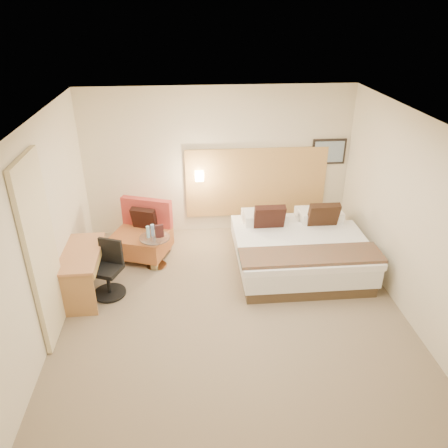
{
  "coord_description": "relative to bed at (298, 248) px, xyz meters",
  "views": [
    {
      "loc": [
        -0.55,
        -4.99,
        3.95
      ],
      "look_at": [
        -0.05,
        0.72,
        1.01
      ],
      "focal_mm": 35.0,
      "sensor_mm": 36.0,
      "label": 1
    }
  ],
  "objects": [
    {
      "name": "floor",
      "position": [
        -1.2,
        -1.06,
        -0.34
      ],
      "size": [
        4.8,
        5.0,
        0.02
      ],
      "primitive_type": "cube",
      "color": "#776650",
      "rests_on": "ground"
    },
    {
      "name": "ceiling",
      "position": [
        -1.2,
        -1.06,
        2.38
      ],
      "size": [
        4.8,
        5.0,
        0.02
      ],
      "primitive_type": "cube",
      "color": "white",
      "rests_on": "floor"
    },
    {
      "name": "wall_back",
      "position": [
        -1.2,
        1.45,
        1.02
      ],
      "size": [
        4.8,
        0.02,
        2.7
      ],
      "primitive_type": "cube",
      "color": "beige",
      "rests_on": "floor"
    },
    {
      "name": "wall_front",
      "position": [
        -1.2,
        -3.57,
        1.02
      ],
      "size": [
        4.8,
        0.02,
        2.7
      ],
      "primitive_type": "cube",
      "color": "beige",
      "rests_on": "floor"
    },
    {
      "name": "wall_left",
      "position": [
        -3.61,
        -1.06,
        1.02
      ],
      "size": [
        0.02,
        5.0,
        2.7
      ],
      "primitive_type": "cube",
      "color": "beige",
      "rests_on": "floor"
    },
    {
      "name": "wall_right",
      "position": [
        1.21,
        -1.06,
        1.02
      ],
      "size": [
        0.02,
        5.0,
        2.7
      ],
      "primitive_type": "cube",
      "color": "beige",
      "rests_on": "floor"
    },
    {
      "name": "headboard_panel",
      "position": [
        -0.5,
        1.41,
        0.62
      ],
      "size": [
        2.6,
        0.04,
        1.3
      ],
      "primitive_type": "cube",
      "color": "tan",
      "rests_on": "wall_back"
    },
    {
      "name": "art_frame",
      "position": [
        0.82,
        1.42,
        1.17
      ],
      "size": [
        0.62,
        0.03,
        0.47
      ],
      "primitive_type": "cube",
      "color": "black",
      "rests_on": "wall_back"
    },
    {
      "name": "art_canvas",
      "position": [
        0.82,
        1.4,
        1.17
      ],
      "size": [
        0.54,
        0.01,
        0.39
      ],
      "primitive_type": "cube",
      "color": "#778EA3",
      "rests_on": "wall_back"
    },
    {
      "name": "lamp_arm",
      "position": [
        -1.55,
        1.36,
        0.82
      ],
      "size": [
        0.02,
        0.12,
        0.02
      ],
      "primitive_type": "cylinder",
      "rotation": [
        1.57,
        0.0,
        0.0
      ],
      "color": "silver",
      "rests_on": "wall_back"
    },
    {
      "name": "lamp_shade",
      "position": [
        -1.55,
        1.3,
        0.82
      ],
      "size": [
        0.15,
        0.15,
        0.15
      ],
      "primitive_type": "cube",
      "color": "#FFEDC6",
      "rests_on": "wall_back"
    },
    {
      "name": "curtain",
      "position": [
        -3.56,
        -1.31,
        0.89
      ],
      "size": [
        0.06,
        0.9,
        2.42
      ],
      "primitive_type": "cube",
      "color": "beige",
      "rests_on": "wall_left"
    },
    {
      "name": "bottle_a",
      "position": [
        -2.43,
        0.18,
        0.32
      ],
      "size": [
        0.07,
        0.07,
        0.2
      ],
      "primitive_type": "cylinder",
      "rotation": [
        0.0,
        0.0,
        0.22
      ],
      "color": "#99D2ED",
      "rests_on": "side_table"
    },
    {
      "name": "bottle_b",
      "position": [
        -2.36,
        0.23,
        0.32
      ],
      "size": [
        0.07,
        0.07,
        0.2
      ],
      "primitive_type": "cylinder",
      "rotation": [
        0.0,
        0.0,
        0.22
      ],
      "color": "#9CC0F1",
      "rests_on": "side_table"
    },
    {
      "name": "menu_folder",
      "position": [
        -2.25,
        0.17,
        0.33
      ],
      "size": [
        0.14,
        0.08,
        0.22
      ],
      "primitive_type": "cube",
      "rotation": [
        0.0,
        0.0,
        0.22
      ],
      "color": "#3E1919",
      "rests_on": "side_table"
    },
    {
      "name": "bed",
      "position": [
        0.0,
        0.0,
        0.0
      ],
      "size": [
        2.11,
        2.01,
        1.01
      ],
      "color": "#473623",
      "rests_on": "floor"
    },
    {
      "name": "lounge_chair",
      "position": [
        -2.57,
        0.59,
        0.05
      ],
      "size": [
        1.11,
        1.04,
        0.95
      ],
      "color": "tan",
      "rests_on": "floor"
    },
    {
      "name": "side_table",
      "position": [
        -2.33,
        0.17,
        -0.02
      ],
      "size": [
        0.59,
        0.59,
        0.55
      ],
      "color": "silver",
      "rests_on": "floor"
    },
    {
      "name": "desk",
      "position": [
        -3.32,
        -0.49,
        0.24
      ],
      "size": [
        0.55,
        1.17,
        0.72
      ],
      "color": "#B57347",
      "rests_on": "floor"
    },
    {
      "name": "desk_chair",
      "position": [
        -2.98,
        -0.51,
        0.02
      ],
      "size": [
        0.62,
        0.62,
        0.85
      ],
      "color": "black",
      "rests_on": "floor"
    }
  ]
}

